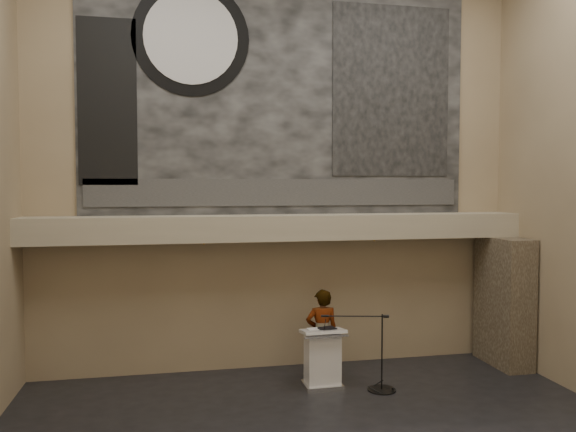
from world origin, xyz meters
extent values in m
cube|color=#8B7658|center=(0.00, 4.00, 4.25)|extent=(10.00, 0.02, 8.50)
cube|color=#8B7658|center=(0.00, -4.00, 4.25)|extent=(10.00, 0.02, 8.50)
cube|color=tan|center=(0.00, 3.60, 2.95)|extent=(10.00, 0.80, 0.50)
cylinder|color=#B2893D|center=(-1.60, 3.55, 2.67)|extent=(0.04, 0.04, 0.06)
cylinder|color=#B2893D|center=(1.90, 3.55, 2.67)|extent=(0.04, 0.04, 0.06)
cube|color=black|center=(0.00, 3.97, 5.70)|extent=(8.00, 0.05, 5.00)
cube|color=#303030|center=(0.00, 3.93, 3.65)|extent=(7.76, 0.02, 0.55)
cylinder|color=black|center=(-1.80, 3.93, 6.70)|extent=(2.30, 0.02, 2.30)
cylinder|color=silver|center=(-1.80, 3.91, 6.70)|extent=(1.84, 0.02, 1.84)
cube|color=black|center=(2.40, 3.93, 5.80)|extent=(2.60, 0.02, 3.60)
cube|color=black|center=(-3.40, 3.93, 5.40)|extent=(1.10, 0.02, 3.20)
cube|color=#413628|center=(4.65, 3.15, 1.35)|extent=(0.60, 1.40, 2.70)
cube|color=silver|center=(0.54, 2.60, 0.04)|extent=(0.72, 0.55, 0.08)
cube|color=white|center=(0.54, 2.60, 0.56)|extent=(0.63, 0.44, 0.96)
cube|color=white|center=(0.54, 2.58, 1.07)|extent=(0.80, 0.58, 0.14)
cube|color=black|center=(0.62, 2.56, 1.12)|extent=(0.35, 0.31, 0.04)
cube|color=silver|center=(0.39, 2.59, 1.10)|extent=(0.26, 0.34, 0.00)
imported|color=white|center=(0.66, 3.10, 0.88)|extent=(0.66, 0.45, 1.76)
cylinder|color=black|center=(1.57, 2.21, 0.01)|extent=(0.52, 0.52, 0.02)
cylinder|color=black|center=(1.57, 2.21, 0.71)|extent=(0.03, 0.03, 1.43)
cylinder|color=black|center=(1.05, 2.33, 1.39)|extent=(1.15, 0.28, 0.02)
camera|label=1|loc=(-2.18, -7.42, 3.77)|focal=35.00mm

